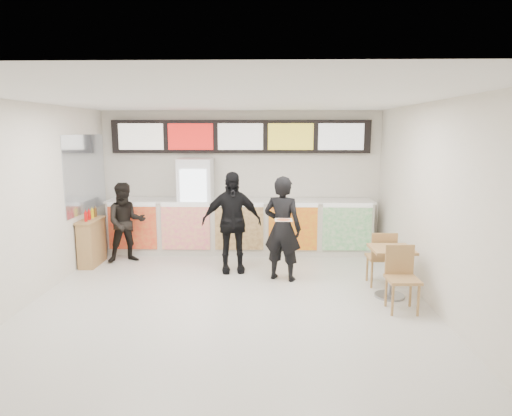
{
  "coord_description": "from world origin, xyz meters",
  "views": [
    {
      "loc": [
        0.57,
        -6.38,
        2.57
      ],
      "look_at": [
        0.38,
        1.2,
        1.29
      ],
      "focal_mm": 32.0,
      "sensor_mm": 36.0,
      "label": 1
    }
  ],
  "objects_px": {
    "drinks_fridge": "(196,206)",
    "cafe_table": "(391,263)",
    "service_counter": "(240,226)",
    "customer_main": "(282,229)",
    "customer_mid": "(232,222)",
    "customer_left": "(126,223)",
    "condiment_ledge": "(92,242)"
  },
  "relations": [
    {
      "from": "drinks_fridge",
      "to": "cafe_table",
      "type": "relative_size",
      "value": 1.24
    },
    {
      "from": "service_counter",
      "to": "cafe_table",
      "type": "xyz_separation_m",
      "value": [
        2.5,
        -2.6,
        -0.03
      ]
    },
    {
      "from": "customer_main",
      "to": "customer_mid",
      "type": "height_order",
      "value": "customer_mid"
    },
    {
      "from": "customer_left",
      "to": "cafe_table",
      "type": "height_order",
      "value": "customer_left"
    },
    {
      "from": "customer_mid",
      "to": "condiment_ledge",
      "type": "xyz_separation_m",
      "value": [
        -2.74,
        0.36,
        -0.47
      ]
    },
    {
      "from": "service_counter",
      "to": "drinks_fridge",
      "type": "bearing_deg",
      "value": 179.01
    },
    {
      "from": "drinks_fridge",
      "to": "customer_mid",
      "type": "relative_size",
      "value": 1.08
    },
    {
      "from": "service_counter",
      "to": "cafe_table",
      "type": "distance_m",
      "value": 3.61
    },
    {
      "from": "service_counter",
      "to": "drinks_fridge",
      "type": "height_order",
      "value": "drinks_fridge"
    },
    {
      "from": "cafe_table",
      "to": "condiment_ledge",
      "type": "relative_size",
      "value": 1.51
    },
    {
      "from": "customer_mid",
      "to": "condiment_ledge",
      "type": "relative_size",
      "value": 1.73
    },
    {
      "from": "service_counter",
      "to": "customer_main",
      "type": "xyz_separation_m",
      "value": [
        0.84,
        -1.78,
        0.34
      ]
    },
    {
      "from": "drinks_fridge",
      "to": "condiment_ledge",
      "type": "distance_m",
      "value": 2.2
    },
    {
      "from": "service_counter",
      "to": "customer_left",
      "type": "height_order",
      "value": "customer_left"
    },
    {
      "from": "service_counter",
      "to": "condiment_ledge",
      "type": "xyz_separation_m",
      "value": [
        -2.82,
        -0.98,
        -0.11
      ]
    },
    {
      "from": "customer_main",
      "to": "cafe_table",
      "type": "xyz_separation_m",
      "value": [
        1.66,
        -0.81,
        -0.36
      ]
    },
    {
      "from": "drinks_fridge",
      "to": "customer_mid",
      "type": "bearing_deg",
      "value": -57.72
    },
    {
      "from": "customer_mid",
      "to": "cafe_table",
      "type": "xyz_separation_m",
      "value": [
        2.58,
        -1.25,
        -0.38
      ]
    },
    {
      "from": "customer_left",
      "to": "condiment_ledge",
      "type": "distance_m",
      "value": 0.73
    },
    {
      "from": "customer_main",
      "to": "cafe_table",
      "type": "height_order",
      "value": "customer_main"
    },
    {
      "from": "condiment_ledge",
      "to": "service_counter",
      "type": "bearing_deg",
      "value": 19.14
    },
    {
      "from": "drinks_fridge",
      "to": "customer_main",
      "type": "relative_size",
      "value": 1.1
    },
    {
      "from": "customer_left",
      "to": "condiment_ledge",
      "type": "bearing_deg",
      "value": 178.37
    },
    {
      "from": "drinks_fridge",
      "to": "condiment_ledge",
      "type": "height_order",
      "value": "drinks_fridge"
    },
    {
      "from": "condiment_ledge",
      "to": "drinks_fridge",
      "type": "bearing_deg",
      "value": 27.82
    },
    {
      "from": "customer_main",
      "to": "condiment_ledge",
      "type": "height_order",
      "value": "customer_main"
    },
    {
      "from": "service_counter",
      "to": "customer_main",
      "type": "bearing_deg",
      "value": -64.86
    },
    {
      "from": "cafe_table",
      "to": "service_counter",
      "type": "bearing_deg",
      "value": 132.36
    },
    {
      "from": "customer_mid",
      "to": "condiment_ledge",
      "type": "distance_m",
      "value": 2.81
    },
    {
      "from": "customer_left",
      "to": "customer_main",
      "type": "bearing_deg",
      "value": -40.72
    },
    {
      "from": "customer_main",
      "to": "service_counter",
      "type": "bearing_deg",
      "value": -44.4
    },
    {
      "from": "drinks_fridge",
      "to": "cafe_table",
      "type": "height_order",
      "value": "drinks_fridge"
    }
  ]
}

